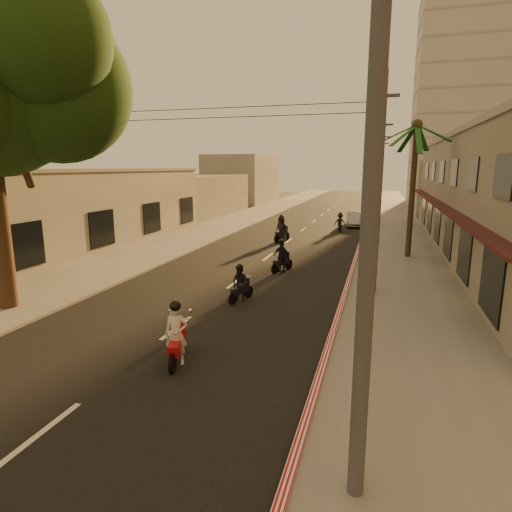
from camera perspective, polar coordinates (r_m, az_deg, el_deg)
The scene contains 18 objects.
ground at distance 13.14m, azimuth -14.52°, elevation -12.34°, with size 160.00×160.00×0.00m, color #383023.
road at distance 31.33m, azimuth 4.40°, elevation 2.04°, with size 10.00×140.00×0.02m, color black.
sidewalk_right at distance 30.69m, azimuth 18.23°, elevation 1.37°, with size 5.00×140.00×0.12m, color slate.
sidewalk_left at distance 33.65m, azimuth -8.21°, elevation 2.71°, with size 5.00×140.00×0.12m, color slate.
curb_stripe at distance 25.78m, azimuth 13.21°, elevation -0.15°, with size 0.20×60.00×0.20m, color #AC121A.
left_building at distance 31.73m, azimuth -23.74°, elevation 5.93°, with size 8.20×24.20×5.20m.
distant_tower at distance 67.49m, azimuth 25.75°, elevation 18.08°, with size 12.10×12.10×28.00m.
palm_tree at distance 26.34m, azimuth 20.62°, elevation 15.11°, with size 5.00×5.00×8.20m.
utility_poles at distance 30.25m, azimuth 16.51°, elevation 13.67°, with size 1.20×48.26×9.00m.
filler_right at distance 55.79m, azimuth 24.46°, elevation 8.38°, with size 8.00×14.00×6.00m, color #ACA69B.
filler_left_near at distance 48.77m, azimuth -8.46°, elevation 8.01°, with size 8.00×14.00×4.40m, color #ACA69B.
filler_left_far at distance 65.49m, azimuth -1.82°, elevation 10.20°, with size 8.00×14.00×7.00m, color #ACA69B.
scooter_red at distance 11.98m, azimuth -10.55°, elevation -10.41°, with size 0.90×1.80×1.81m.
scooter_mid_a at distance 17.04m, azimuth -2.13°, elevation -3.79°, with size 1.04×1.55×1.56m.
scooter_mid_b at distance 21.85m, azimuth 3.40°, elevation -0.12°, with size 1.24×1.66×1.73m.
scooter_far_a at distance 30.72m, azimuth 3.42°, elevation 3.54°, with size 1.25×1.95×1.98m.
scooter_far_b at distance 36.31m, azimuth 11.14°, elevation 4.37°, with size 1.22×1.65×1.63m.
parked_car at distance 39.95m, azimuth 13.00°, elevation 4.81°, with size 1.63×4.04×1.31m, color #95989D.
Camera 1 is at (6.35, -10.22, 5.28)m, focal length 30.00 mm.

